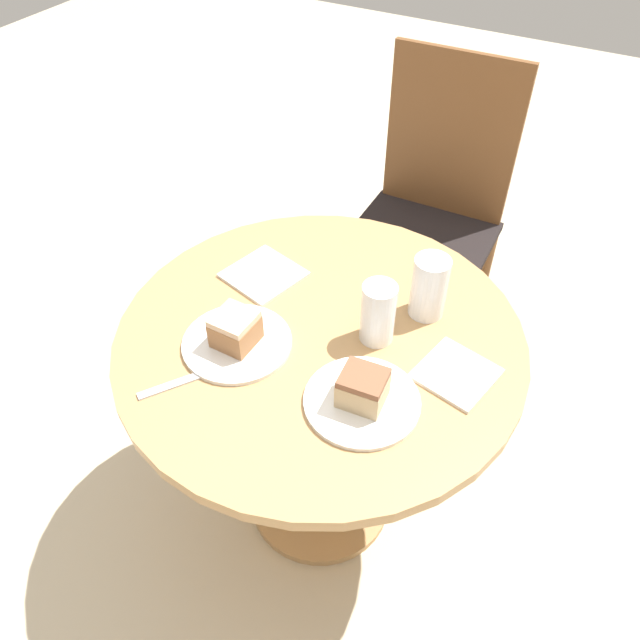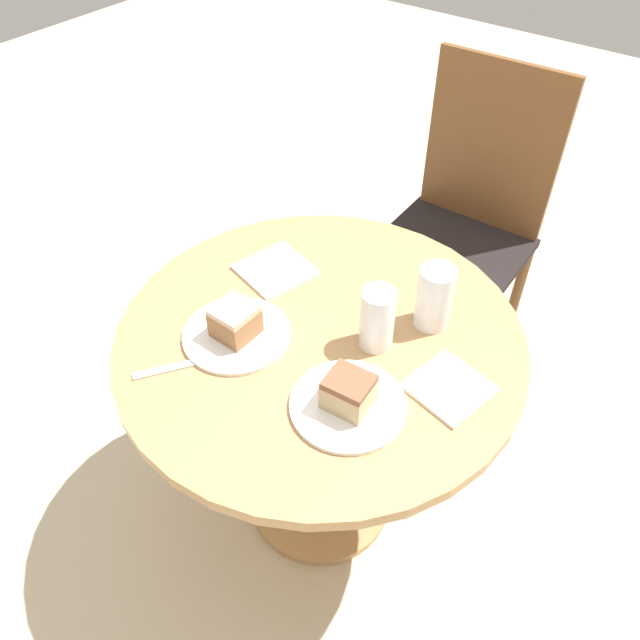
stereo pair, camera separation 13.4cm
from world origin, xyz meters
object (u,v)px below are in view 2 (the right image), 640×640
Objects in this scene: chair at (460,226)px; glass_lemonade at (377,321)px; cake_slice_far at (349,392)px; plate_near at (237,335)px; glass_water at (434,301)px; plate_far at (348,405)px; cake_slice_near at (235,321)px.

chair reaches higher than glass_lemonade.
plate_near is at bearing 177.23° from cake_slice_far.
chair is 0.73m from glass_water.
plate_near is at bearing -97.00° from chair.
chair is 4.28× the size of plate_far.
chair is at bearing 102.47° from cake_slice_far.
cake_slice_far is 0.19m from glass_lemonade.
glass_water is at bearing -72.10° from chair.
glass_water reaches higher than plate_near.
glass_water is at bearing 42.45° from plate_near.
glass_water is at bearing 87.66° from cake_slice_far.
glass_water reaches higher than cake_slice_near.
plate_far is at bearing -92.34° from glass_water.
glass_water is (0.22, -0.64, 0.27)m from chair.
plate_near is 0.04m from cake_slice_near.
glass_lemonade is (0.25, 0.16, 0.02)m from cake_slice_near.
cake_slice_far reaches higher than plate_far.
cake_slice_near is 0.62× the size of glass_lemonade.
glass_lemonade is (-0.05, 0.18, 0.02)m from cake_slice_far.
glass_lemonade reaches higher than plate_far.
chair reaches higher than plate_far.
plate_near is 2.68× the size of cake_slice_near.
plate_near is at bearing 177.23° from plate_far.
plate_far is at bearing -78.69° from chair.
glass_water is at bearing 62.93° from glass_lemonade.
glass_water reaches higher than glass_lemonade.
plate_near is at bearing -137.55° from glass_water.
glass_water is at bearing 42.45° from cake_slice_near.
chair is 0.96m from plate_near.
chair is 4.19× the size of plate_near.
glass_lemonade is (-0.05, 0.18, 0.06)m from plate_far.
glass_lemonade is at bearing 32.96° from plate_near.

